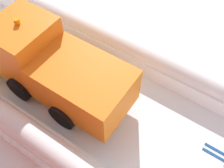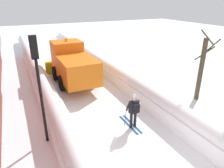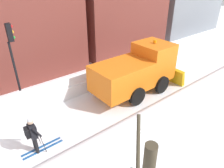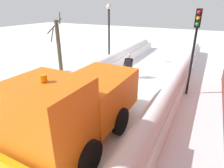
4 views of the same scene
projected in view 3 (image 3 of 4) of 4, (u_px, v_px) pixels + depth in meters
ground_plane at (144, 91)px, 13.59m from camera, size 80.00×80.00×0.00m
snowbank_left at (118, 69)px, 15.15m from camera, size 1.10×36.00×1.23m
snowbank_right at (181, 102)px, 11.48m from camera, size 1.10×36.00×1.21m
plow_truck at (138, 70)px, 12.93m from camera, size 3.20×5.98×3.12m
skier at (33, 133)px, 8.60m from camera, size 0.62×1.80×1.81m
traffic_light_pole at (13, 51)px, 10.73m from camera, size 0.28×0.42×4.65m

